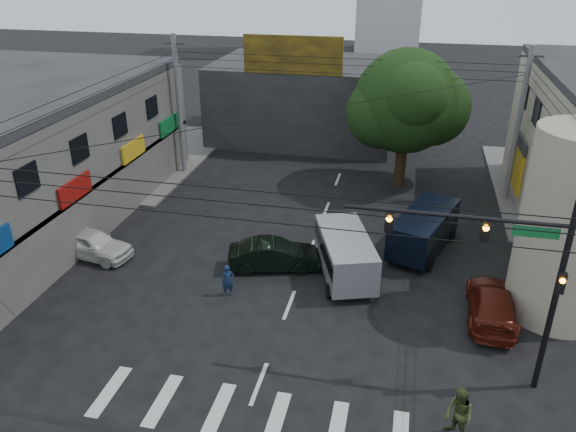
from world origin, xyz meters
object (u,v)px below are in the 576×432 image
(street_tree, at_px, (406,102))
(navy_van, at_px, (424,231))
(traffic_officer, at_px, (228,281))
(dark_sedan, at_px, (274,255))
(utility_pole_far_left, at_px, (179,107))
(utility_pole_far_right, at_px, (518,127))
(traffic_gantry, at_px, (507,263))
(silver_minivan, at_px, (345,256))
(white_compact, at_px, (92,244))
(pedestrian_olive, at_px, (459,415))
(maroon_sedan, at_px, (492,304))

(street_tree, height_order, navy_van, street_tree)
(street_tree, distance_m, traffic_officer, 17.01)
(dark_sedan, distance_m, traffic_officer, 3.07)
(utility_pole_far_left, relative_size, utility_pole_far_right, 1.00)
(utility_pole_far_left, xyz_separation_m, dark_sedan, (9.11, -11.12, -3.88))
(traffic_gantry, xyz_separation_m, utility_pole_far_left, (-18.32, 17.00, -0.23))
(utility_pole_far_right, height_order, navy_van, utility_pole_far_right)
(utility_pole_far_left, relative_size, silver_minivan, 1.73)
(utility_pole_far_right, relative_size, traffic_officer, 6.13)
(traffic_gantry, xyz_separation_m, utility_pole_far_right, (2.68, 17.00, -0.23))
(street_tree, xyz_separation_m, navy_van, (1.55, -8.72, -4.42))
(utility_pole_far_right, bearing_deg, traffic_gantry, -98.94)
(utility_pole_far_left, bearing_deg, traffic_gantry, -42.86)
(traffic_gantry, bearing_deg, utility_pole_far_left, 137.14)
(traffic_gantry, bearing_deg, navy_van, 103.75)
(traffic_gantry, bearing_deg, dark_sedan, 147.47)
(street_tree, distance_m, white_compact, 20.05)
(silver_minivan, bearing_deg, traffic_officer, 100.65)
(traffic_gantry, xyz_separation_m, pedestrian_olive, (-1.15, -3.01, -3.86))
(utility_pole_far_right, bearing_deg, street_tree, 171.25)
(utility_pole_far_left, bearing_deg, utility_pole_far_right, 0.00)
(street_tree, height_order, pedestrian_olive, street_tree)
(silver_minivan, bearing_deg, traffic_gantry, -154.37)
(street_tree, xyz_separation_m, silver_minivan, (-2.00, -12.11, -4.41))
(utility_pole_far_left, height_order, navy_van, utility_pole_far_left)
(utility_pole_far_left, height_order, silver_minivan, utility_pole_far_left)
(navy_van, bearing_deg, traffic_officer, 145.32)
(traffic_gantry, relative_size, utility_pole_far_right, 0.78)
(street_tree, distance_m, dark_sedan, 14.10)
(utility_pole_far_right, height_order, dark_sedan, utility_pole_far_right)
(maroon_sedan, relative_size, navy_van, 0.85)
(dark_sedan, height_order, silver_minivan, silver_minivan)
(silver_minivan, distance_m, navy_van, 4.91)
(traffic_gantry, distance_m, silver_minivan, 9.10)
(white_compact, height_order, navy_van, navy_van)
(utility_pole_far_right, distance_m, silver_minivan, 14.43)
(street_tree, xyz_separation_m, traffic_officer, (-6.80, -14.85, -4.72))
(white_compact, bearing_deg, navy_van, -65.45)
(street_tree, distance_m, utility_pole_far_right, 6.63)
(utility_pole_far_left, xyz_separation_m, silver_minivan, (12.50, -11.11, -3.54))
(maroon_sedan, bearing_deg, traffic_gantry, 84.49)
(dark_sedan, height_order, traffic_officer, traffic_officer)
(dark_sedan, relative_size, traffic_officer, 3.07)
(traffic_officer, bearing_deg, maroon_sedan, -23.11)
(maroon_sedan, xyz_separation_m, pedestrian_olive, (-1.70, -6.95, 0.29))
(traffic_gantry, bearing_deg, pedestrian_olive, -110.83)
(white_compact, relative_size, maroon_sedan, 0.92)
(dark_sedan, bearing_deg, utility_pole_far_left, 24.22)
(white_compact, relative_size, traffic_officer, 2.94)
(traffic_gantry, distance_m, utility_pole_far_left, 25.00)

